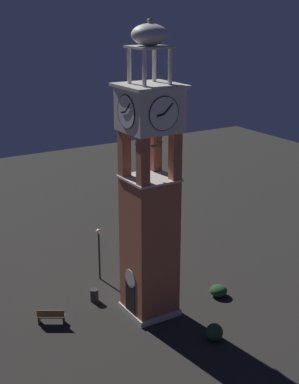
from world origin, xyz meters
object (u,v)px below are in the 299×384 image
(clock_tower, at_px, (149,203))
(lamp_post, at_px, (99,244))
(park_bench, at_px, (51,316))
(trash_bin, at_px, (94,295))

(clock_tower, relative_size, lamp_post, 4.66)
(park_bench, xyz_separation_m, trash_bin, (-1.09, 3.31, -0.08))
(clock_tower, height_order, lamp_post, clock_tower)
(park_bench, relative_size, lamp_post, 0.44)
(clock_tower, distance_m, lamp_post, 7.00)
(clock_tower, relative_size, trash_bin, 21.23)
(clock_tower, height_order, park_bench, clock_tower)
(clock_tower, distance_m, park_bench, 8.77)
(lamp_post, height_order, trash_bin, lamp_post)
(park_bench, xyz_separation_m, lamp_post, (-3.60, 4.94, 2.06))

